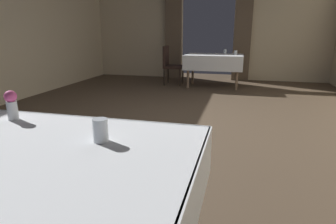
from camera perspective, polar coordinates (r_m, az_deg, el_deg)
The scene contains 9 objects.
ground at distance 4.14m, azimuth 0.54°, elevation -1.92°, with size 10.08×10.08×0.00m, color #4C3D2D.
wall_back at distance 8.07m, azimuth 8.01°, elevation 17.47°, with size 6.40×0.27×3.00m.
dining_table_near at distance 1.47m, azimuth -24.96°, elevation -9.63°, with size 1.52×1.02×0.75m.
dining_table_mid at distance 6.83m, azimuth 9.18°, elevation 10.36°, with size 1.33×0.89×0.75m.
chair_mid_left at distance 7.04m, azimuth 0.50°, elevation 9.70°, with size 0.45×0.44×0.93m.
flower_vase_near at distance 1.92m, azimuth -28.83°, elevation 1.39°, with size 0.07×0.07×0.18m.
glass_near_b at distance 1.39m, azimuth -13.36°, elevation -3.58°, with size 0.07×0.07×0.11m, color silver.
glass_mid_a at distance 7.06m, azimuth 11.36°, elevation 11.79°, with size 0.07×0.07×0.11m, color silver.
glass_mid_b at distance 6.88m, azimuth 13.37°, elevation 11.51°, with size 0.07×0.07×0.10m, color silver.
Camera 1 is at (0.94, -3.83, 1.26)m, focal length 30.46 mm.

